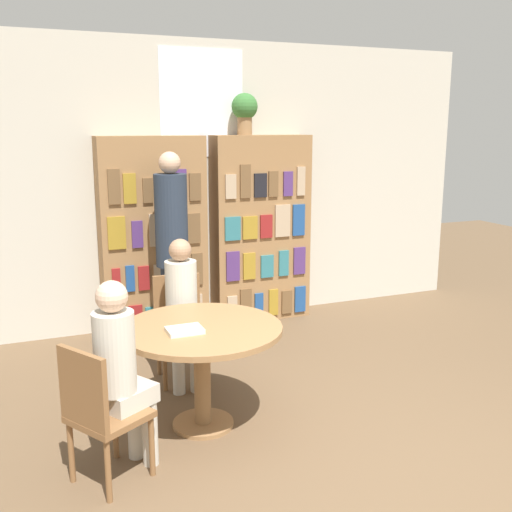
{
  "coord_description": "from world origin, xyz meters",
  "views": [
    {
      "loc": [
        -1.93,
        -2.59,
        2.12
      ],
      "look_at": [
        -0.05,
        1.95,
        1.05
      ],
      "focal_mm": 42.0,
      "sensor_mm": 36.0,
      "label": 1
    }
  ],
  "objects_px": {
    "reading_table": "(202,344)",
    "seated_reader_right": "(121,366)",
    "chair_left_side": "(179,322)",
    "librarian_standing": "(172,228)",
    "flower_vase": "(245,110)",
    "bookshelf_left": "(153,237)",
    "bookshelf_right": "(261,229)",
    "seated_reader_left": "(183,305)",
    "chair_near_camera": "(99,409)"
  },
  "relations": [
    {
      "from": "flower_vase",
      "to": "seated_reader_left",
      "type": "height_order",
      "value": "flower_vase"
    },
    {
      "from": "chair_near_camera",
      "to": "seated_reader_right",
      "type": "distance_m",
      "value": 0.28
    },
    {
      "from": "bookshelf_right",
      "to": "librarian_standing",
      "type": "height_order",
      "value": "bookshelf_right"
    },
    {
      "from": "reading_table",
      "to": "seated_reader_right",
      "type": "bearing_deg",
      "value": -149.17
    },
    {
      "from": "bookshelf_left",
      "to": "seated_reader_right",
      "type": "height_order",
      "value": "bookshelf_left"
    },
    {
      "from": "bookshelf_left",
      "to": "chair_near_camera",
      "type": "xyz_separation_m",
      "value": [
        -0.95,
        -2.63,
        -0.52
      ]
    },
    {
      "from": "bookshelf_left",
      "to": "librarian_standing",
      "type": "height_order",
      "value": "bookshelf_left"
    },
    {
      "from": "reading_table",
      "to": "seated_reader_right",
      "type": "relative_size",
      "value": 0.92
    },
    {
      "from": "flower_vase",
      "to": "seated_reader_right",
      "type": "xyz_separation_m",
      "value": [
        -1.8,
        -2.54,
        -1.58
      ]
    },
    {
      "from": "flower_vase",
      "to": "bookshelf_left",
      "type": "bearing_deg",
      "value": -179.74
    },
    {
      "from": "chair_left_side",
      "to": "seated_reader_left",
      "type": "relative_size",
      "value": 0.71
    },
    {
      "from": "reading_table",
      "to": "chair_left_side",
      "type": "bearing_deg",
      "value": 84.83
    },
    {
      "from": "seated_reader_left",
      "to": "bookshelf_right",
      "type": "bearing_deg",
      "value": -126.9
    },
    {
      "from": "bookshelf_right",
      "to": "seated_reader_right",
      "type": "xyz_separation_m",
      "value": [
        -1.99,
        -2.53,
        -0.31
      ]
    },
    {
      "from": "chair_left_side",
      "to": "librarian_standing",
      "type": "xyz_separation_m",
      "value": [
        0.15,
        0.76,
        0.68
      ]
    },
    {
      "from": "flower_vase",
      "to": "seated_reader_right",
      "type": "distance_m",
      "value": 3.49
    },
    {
      "from": "flower_vase",
      "to": "seated_reader_left",
      "type": "xyz_separation_m",
      "value": [
        -1.11,
        -1.44,
        -1.58
      ]
    },
    {
      "from": "flower_vase",
      "to": "bookshelf_right",
      "type": "bearing_deg",
      "value": -1.46
    },
    {
      "from": "seated_reader_left",
      "to": "chair_near_camera",
      "type": "bearing_deg",
      "value": 59.78
    },
    {
      "from": "seated_reader_right",
      "to": "bookshelf_left",
      "type": "bearing_deg",
      "value": 131.86
    },
    {
      "from": "bookshelf_right",
      "to": "seated_reader_right",
      "type": "bearing_deg",
      "value": -128.1
    },
    {
      "from": "flower_vase",
      "to": "seated_reader_right",
      "type": "height_order",
      "value": "flower_vase"
    },
    {
      "from": "reading_table",
      "to": "librarian_standing",
      "type": "height_order",
      "value": "librarian_standing"
    },
    {
      "from": "seated_reader_right",
      "to": "chair_near_camera",
      "type": "bearing_deg",
      "value": -90.0
    },
    {
      "from": "bookshelf_right",
      "to": "chair_left_side",
      "type": "xyz_separation_m",
      "value": [
        -1.28,
        -1.26,
        -0.52
      ]
    },
    {
      "from": "chair_near_camera",
      "to": "seated_reader_left",
      "type": "height_order",
      "value": "seated_reader_left"
    },
    {
      "from": "bookshelf_right",
      "to": "flower_vase",
      "type": "height_order",
      "value": "flower_vase"
    },
    {
      "from": "reading_table",
      "to": "seated_reader_left",
      "type": "height_order",
      "value": "seated_reader_left"
    },
    {
      "from": "reading_table",
      "to": "librarian_standing",
      "type": "xyz_separation_m",
      "value": [
        0.23,
        1.66,
        0.55
      ]
    },
    {
      "from": "seated_reader_left",
      "to": "seated_reader_right",
      "type": "distance_m",
      "value": 1.3
    },
    {
      "from": "seated_reader_right",
      "to": "librarian_standing",
      "type": "height_order",
      "value": "librarian_standing"
    },
    {
      "from": "reading_table",
      "to": "chair_near_camera",
      "type": "relative_size",
      "value": 1.29
    },
    {
      "from": "reading_table",
      "to": "seated_reader_right",
      "type": "distance_m",
      "value": 0.73
    },
    {
      "from": "chair_left_side",
      "to": "librarian_standing",
      "type": "height_order",
      "value": "librarian_standing"
    },
    {
      "from": "reading_table",
      "to": "chair_near_camera",
      "type": "height_order",
      "value": "chair_near_camera"
    },
    {
      "from": "bookshelf_left",
      "to": "flower_vase",
      "type": "relative_size",
      "value": 4.71
    },
    {
      "from": "chair_left_side",
      "to": "librarian_standing",
      "type": "distance_m",
      "value": 1.03
    },
    {
      "from": "chair_left_side",
      "to": "seated_reader_right",
      "type": "xyz_separation_m",
      "value": [
        -0.71,
        -1.28,
        0.21
      ]
    },
    {
      "from": "bookshelf_left",
      "to": "seated_reader_right",
      "type": "xyz_separation_m",
      "value": [
        -0.79,
        -2.53,
        -0.31
      ]
    },
    {
      "from": "bookshelf_right",
      "to": "seated_reader_right",
      "type": "relative_size",
      "value": 1.63
    },
    {
      "from": "chair_left_side",
      "to": "seated_reader_left",
      "type": "bearing_deg",
      "value": 90.0
    },
    {
      "from": "bookshelf_left",
      "to": "seated_reader_left",
      "type": "xyz_separation_m",
      "value": [
        -0.1,
        -1.44,
        -0.31
      ]
    },
    {
      "from": "flower_vase",
      "to": "reading_table",
      "type": "bearing_deg",
      "value": -118.57
    },
    {
      "from": "bookshelf_left",
      "to": "reading_table",
      "type": "bearing_deg",
      "value": -94.39
    },
    {
      "from": "seated_reader_right",
      "to": "reading_table",
      "type": "bearing_deg",
      "value": 90.0
    },
    {
      "from": "bookshelf_right",
      "to": "librarian_standing",
      "type": "relative_size",
      "value": 1.07
    },
    {
      "from": "reading_table",
      "to": "bookshelf_right",
      "type": "bearing_deg",
      "value": 57.77
    },
    {
      "from": "chair_left_side",
      "to": "seated_reader_left",
      "type": "distance_m",
      "value": 0.28
    },
    {
      "from": "bookshelf_right",
      "to": "seated_reader_left",
      "type": "xyz_separation_m",
      "value": [
        -1.3,
        -1.44,
        -0.31
      ]
    },
    {
      "from": "reading_table",
      "to": "seated_reader_left",
      "type": "bearing_deg",
      "value": 84.83
    }
  ]
}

